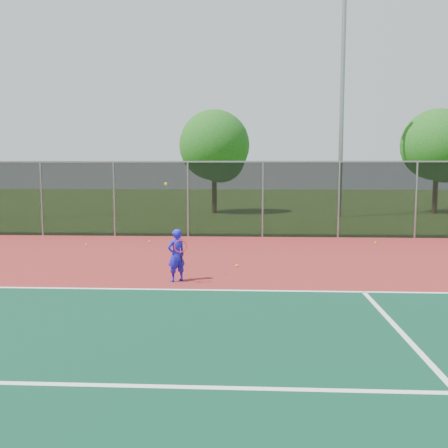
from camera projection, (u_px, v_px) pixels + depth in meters
The scene contains 11 objects.
ground at pixel (281, 337), 8.10m from camera, with size 120.00×120.00×0.00m, color #305117.
court_apron at pixel (275, 304), 10.09m from camera, with size 30.00×20.00×0.02m, color maroon.
fence_back at pixel (263, 198), 19.84m from camera, with size 30.00×0.06×3.03m.
tennis_player at pixel (176, 255), 12.00m from camera, with size 0.59×0.68×2.39m.
practice_ball_1 at pixel (237, 266), 13.83m from camera, with size 0.07×0.07×0.07m, color #BCD919.
practice_ball_3 at pixel (376, 242), 18.26m from camera, with size 0.07×0.07×0.07m, color #BCD919.
practice_ball_4 at pixel (150, 242), 18.43m from camera, with size 0.07×0.07×0.07m, color #BCD919.
practice_ball_5 at pixel (86, 245), 17.66m from camera, with size 0.07×0.07×0.07m, color #BCD919.
floodlight_n at pixel (342, 90), 27.68m from camera, with size 0.90×0.40×12.60m.
tree_back_left at pixel (216, 148), 30.64m from camera, with size 4.34×4.34×6.37m.
tree_back_mid at pixel (439, 148), 30.29m from camera, with size 4.35×4.35×6.39m.
Camera 1 is at (-0.52, -7.89, 2.72)m, focal length 40.00 mm.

